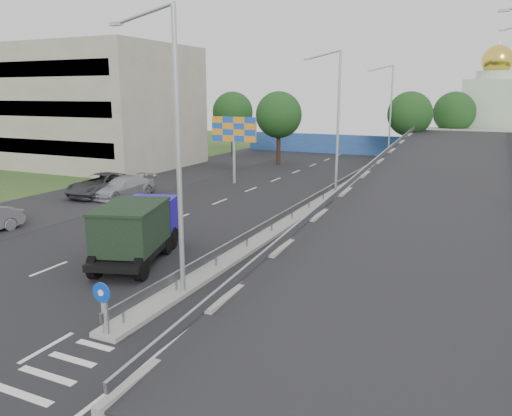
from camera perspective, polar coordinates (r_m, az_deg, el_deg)
The scene contains 21 objects.
ground at distance 15.09m, azimuth -22.46°, elevation -17.20°, with size 160.00×160.00×0.00m, color #2D4C1E.
road_surface at distance 32.23m, azimuth 0.42°, elevation -0.22°, with size 26.00×90.00×0.04m, color black.
parking_strip at distance 39.33m, azimuth -17.07°, elevation 1.61°, with size 8.00×90.00×0.05m, color black.
median at distance 34.81m, azimuth 7.67°, elevation 0.82°, with size 1.00×44.00×0.20m, color gray.
overpass_ramp at distance 33.11m, azimuth 20.24°, elevation 2.42°, with size 10.00×50.00×3.50m.
median_guardrail at distance 34.68m, azimuth 7.71°, elevation 1.87°, with size 0.09×44.00×0.71m.
sign_bollard at distance 15.99m, azimuth -16.99°, elevation -10.87°, with size 0.64×0.23×1.67m.
lamp_post_near at distance 17.68m, azimuth -9.43°, elevation 7.81°, with size 2.74×0.18×10.08m.
lamp_post_mid at distance 35.97m, azimuth 9.10°, elevation 10.35°, with size 2.74×0.18×10.08m.
lamp_post_far at distance 55.45m, azimuth 14.96°, elevation 10.93°, with size 2.74×0.18×10.08m.
beige_building at distance 57.01m, azimuth -20.00°, elevation 10.84°, with size 24.00×14.00×12.00m, color gray.
blue_wall at distance 62.45m, azimuth 11.99°, elevation 7.02°, with size 30.00×0.50×2.40m, color #2A479B.
church at distance 68.56m, azimuth 25.38°, elevation 10.02°, with size 7.00×7.00×13.80m.
billboard at distance 41.33m, azimuth -2.54°, elevation 8.55°, with size 4.00×0.24×5.50m.
tree_left_mid at distance 52.56m, azimuth 2.62°, elevation 10.57°, with size 4.80×4.80×7.60m.
tree_median_far at distance 57.14m, azimuth 17.18°, elevation 10.21°, with size 4.80×4.80×7.60m.
tree_left_far at distance 60.48m, azimuth -2.68°, elevation 10.88°, with size 4.80×4.80×7.60m.
tree_ramp_far at distance 63.70m, azimuth 21.72°, elevation 10.10°, with size 4.80×4.80×7.60m.
dump_truck at distance 22.78m, azimuth -13.37°, elevation -2.24°, with size 4.04×6.57×2.73m.
parked_car_c at distance 38.39m, azimuth -17.23°, elevation 2.57°, with size 2.69×5.84×1.62m, color #313236.
parked_car_d at distance 37.35m, azimuth -14.93°, elevation 2.33°, with size 2.08×5.12×1.49m, color #9A9EA3.
Camera 1 is at (10.06, -8.53, 7.33)m, focal length 35.00 mm.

